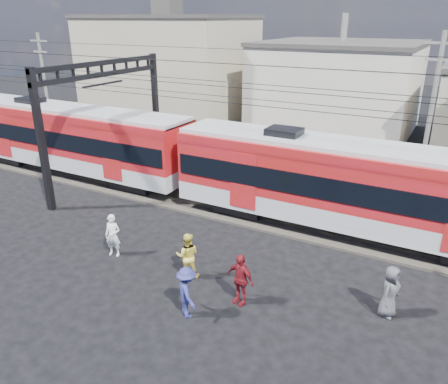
% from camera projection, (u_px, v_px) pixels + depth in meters
% --- Properties ---
extents(ground, '(120.00, 120.00, 0.00)m').
position_uv_depth(ground, '(175.00, 303.00, 14.90)').
color(ground, black).
rests_on(ground, ground).
extents(track_bed, '(70.00, 3.40, 0.12)m').
position_uv_depth(track_bed, '(268.00, 215.00, 21.38)').
color(track_bed, '#2D2823').
rests_on(track_bed, ground).
extents(rail_near, '(70.00, 0.12, 0.12)m').
position_uv_depth(rail_near, '(262.00, 219.00, 20.73)').
color(rail_near, '#59544C').
rests_on(rail_near, track_bed).
extents(rail_far, '(70.00, 0.12, 0.12)m').
position_uv_depth(rail_far, '(274.00, 208.00, 21.95)').
color(rail_far, '#59544C').
rests_on(rail_far, track_bed).
extents(commuter_train, '(50.30, 3.08, 4.17)m').
position_uv_depth(commuter_train, '(356.00, 185.00, 18.71)').
color(commuter_train, black).
rests_on(commuter_train, ground).
extents(catenary, '(70.00, 9.30, 7.52)m').
position_uv_depth(catenary, '(123.00, 96.00, 23.36)').
color(catenary, black).
rests_on(catenary, ground).
extents(building_west, '(14.28, 10.20, 9.30)m').
position_uv_depth(building_west, '(170.00, 69.00, 40.28)').
color(building_west, tan).
rests_on(building_west, ground).
extents(building_midwest, '(12.24, 12.24, 7.30)m').
position_uv_depth(building_midwest, '(339.00, 87.00, 36.39)').
color(building_midwest, beige).
rests_on(building_midwest, ground).
extents(utility_pole_mid, '(1.80, 0.24, 8.50)m').
position_uv_depth(utility_pole_mid, '(431.00, 111.00, 22.72)').
color(utility_pole_mid, slate).
rests_on(utility_pole_mid, ground).
extents(utility_pole_west, '(1.80, 0.24, 8.00)m').
position_uv_depth(utility_pole_west, '(45.00, 82.00, 34.53)').
color(utility_pole_west, slate).
rests_on(utility_pole_west, ground).
extents(pedestrian_a, '(0.74, 0.58, 1.78)m').
position_uv_depth(pedestrian_a, '(113.00, 235.00, 17.62)').
color(pedestrian_a, white).
rests_on(pedestrian_a, ground).
extents(pedestrian_b, '(1.08, 1.00, 1.78)m').
position_uv_depth(pedestrian_b, '(187.00, 255.00, 16.14)').
color(pedestrian_b, '#E1CD46').
rests_on(pedestrian_b, ground).
extents(pedestrian_c, '(1.31, 1.22, 1.77)m').
position_uv_depth(pedestrian_c, '(187.00, 292.00, 13.98)').
color(pedestrian_c, navy).
rests_on(pedestrian_c, ground).
extents(pedestrian_d, '(1.17, 0.68, 1.87)m').
position_uv_depth(pedestrian_d, '(240.00, 279.00, 14.60)').
color(pedestrian_d, maroon).
rests_on(pedestrian_d, ground).
extents(pedestrian_e, '(0.77, 0.99, 1.80)m').
position_uv_depth(pedestrian_e, '(390.00, 292.00, 13.99)').
color(pedestrian_e, '#46454A').
rests_on(pedestrian_e, ground).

